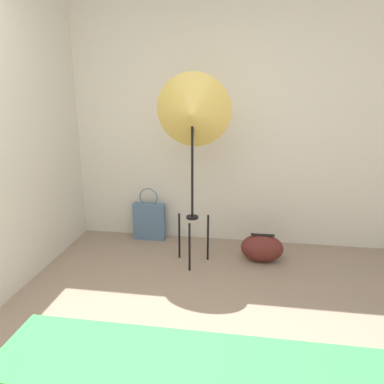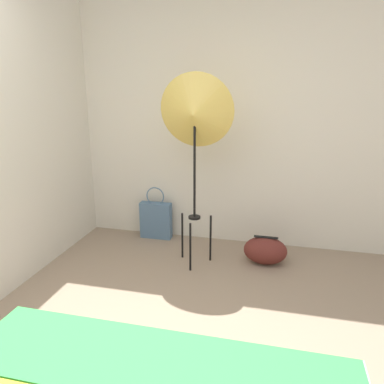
% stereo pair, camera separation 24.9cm
% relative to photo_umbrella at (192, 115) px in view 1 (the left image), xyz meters
% --- Properties ---
extents(wall_back, '(8.00, 0.05, 2.60)m').
position_rel_photo_umbrella_xyz_m(wall_back, '(-0.02, 0.63, -0.10)').
color(wall_back, beige).
rests_on(wall_back, ground_plane).
extents(photo_umbrella, '(0.66, 0.31, 1.75)m').
position_rel_photo_umbrella_xyz_m(photo_umbrella, '(0.00, 0.00, 0.00)').
color(photo_umbrella, black).
rests_on(photo_umbrella, ground_plane).
extents(tote_bag, '(0.34, 0.10, 0.58)m').
position_rel_photo_umbrella_xyz_m(tote_bag, '(-0.55, 0.49, -1.19)').
color(tote_bag, slate).
rests_on(tote_bag, ground_plane).
extents(duffel_bag, '(0.41, 0.26, 0.27)m').
position_rel_photo_umbrella_xyz_m(duffel_bag, '(0.66, 0.14, -1.26)').
color(duffel_bag, '#5B231E').
rests_on(duffel_bag, ground_plane).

